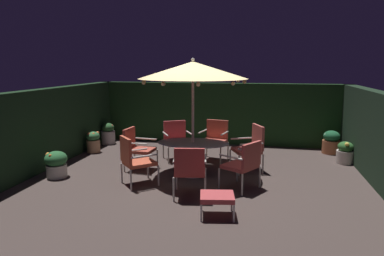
{
  "coord_description": "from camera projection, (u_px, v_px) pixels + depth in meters",
  "views": [
    {
      "loc": [
        1.31,
        -6.87,
        2.41
      ],
      "look_at": [
        -0.15,
        0.19,
        1.07
      ],
      "focal_mm": 32.15,
      "sensor_mm": 36.0,
      "label": 1
    }
  ],
  "objects": [
    {
      "name": "ground_plane",
      "position": [
        197.0,
        179.0,
        7.32
      ],
      "size": [
        7.62,
        7.27,
        0.02
      ],
      "primitive_type": "cube",
      "color": "#483B37"
    },
    {
      "name": "hedge_backdrop_rear",
      "position": [
        219.0,
        113.0,
        10.51
      ],
      "size": [
        7.62,
        0.3,
        1.85
      ],
      "primitive_type": "cube",
      "color": "#193618",
      "rests_on": "ground_plane"
    },
    {
      "name": "hedge_backdrop_left",
      "position": [
        41.0,
        130.0,
        7.88
      ],
      "size": [
        0.3,
        7.27,
        1.85
      ],
      "primitive_type": "cube",
      "color": "#19311B",
      "rests_on": "ground_plane"
    },
    {
      "name": "patio_dining_table",
      "position": [
        193.0,
        149.0,
        7.51
      ],
      "size": [
        1.59,
        1.05,
        0.74
      ],
      "color": "silver",
      "rests_on": "ground_plane"
    },
    {
      "name": "patio_umbrella",
      "position": [
        193.0,
        70.0,
        7.2
      ],
      "size": [
        2.32,
        2.32,
        2.54
      ],
      "color": "silver",
      "rests_on": "ground_plane"
    },
    {
      "name": "patio_chair_north",
      "position": [
        251.0,
        145.0,
        7.81
      ],
      "size": [
        0.8,
        0.81,
        1.05
      ],
      "color": "beige",
      "rests_on": "ground_plane"
    },
    {
      "name": "patio_chair_northeast",
      "position": [
        215.0,
        137.0,
        8.72
      ],
      "size": [
        0.74,
        0.72,
        1.0
      ],
      "color": "beige",
      "rests_on": "ground_plane"
    },
    {
      "name": "patio_chair_east",
      "position": [
        176.0,
        138.0,
        8.78
      ],
      "size": [
        0.83,
        0.8,
        0.97
      ],
      "color": "silver",
      "rests_on": "ground_plane"
    },
    {
      "name": "patio_chair_southeast",
      "position": [
        137.0,
        146.0,
        7.9
      ],
      "size": [
        0.67,
        0.62,
        0.96
      ],
      "color": "beige",
      "rests_on": "ground_plane"
    },
    {
      "name": "patio_chair_south",
      "position": [
        134.0,
        158.0,
        6.84
      ],
      "size": [
        0.82,
        0.82,
        1.0
      ],
      "color": "beige",
      "rests_on": "ground_plane"
    },
    {
      "name": "patio_chair_southwest",
      "position": [
        190.0,
        168.0,
        6.19
      ],
      "size": [
        0.68,
        0.72,
        0.98
      ],
      "color": "beige",
      "rests_on": "ground_plane"
    },
    {
      "name": "patio_chair_west",
      "position": [
        244.0,
        162.0,
        6.62
      ],
      "size": [
        0.82,
        0.84,
        0.96
      ],
      "color": "silver",
      "rests_on": "ground_plane"
    },
    {
      "name": "ottoman_footrest",
      "position": [
        217.0,
        198.0,
        5.47
      ],
      "size": [
        0.6,
        0.53,
        0.37
      ],
      "color": "silver",
      "rests_on": "ground_plane"
    },
    {
      "name": "potted_plant_right_near",
      "position": [
        56.0,
        164.0,
        7.39
      ],
      "size": [
        0.47,
        0.47,
        0.57
      ],
      "color": "beige",
      "rests_on": "ground_plane"
    },
    {
      "name": "potted_plant_back_left",
      "position": [
        108.0,
        134.0,
        10.51
      ],
      "size": [
        0.42,
        0.42,
        0.64
      ],
      "color": "beige",
      "rests_on": "ground_plane"
    },
    {
      "name": "potted_plant_back_center",
      "position": [
        331.0,
        142.0,
        9.38
      ],
      "size": [
        0.46,
        0.46,
        0.63
      ],
      "color": "#AB603D",
      "rests_on": "ground_plane"
    },
    {
      "name": "potted_plant_left_far",
      "position": [
        93.0,
        141.0,
        9.49
      ],
      "size": [
        0.37,
        0.37,
        0.58
      ],
      "color": "tan",
      "rests_on": "ground_plane"
    },
    {
      "name": "potted_plant_right_far",
      "position": [
        345.0,
        153.0,
        8.43
      ],
      "size": [
        0.41,
        0.41,
        0.56
      ],
      "color": "beige",
      "rests_on": "ground_plane"
    }
  ]
}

